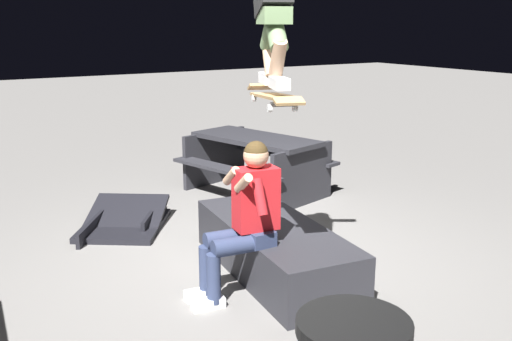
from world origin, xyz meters
name	(u,v)px	position (x,y,z in m)	size (l,w,h in m)	color
ground_plane	(260,264)	(0.00, 0.00, 0.00)	(40.00, 40.00, 0.00)	slate
ledge_box_main	(275,249)	(-0.22, -0.01, 0.22)	(1.94, 0.75, 0.44)	#28282D
person_sitting_on_ledge	(244,214)	(-0.48, 0.45, 0.70)	(0.60, 0.77, 1.28)	#2D3856
skateboard	(273,96)	(-0.68, 0.31, 1.64)	(1.03, 0.54, 0.13)	#AD8451
kicker_ramp	(124,223)	(1.60, 0.75, 0.05)	(1.31, 1.26, 0.32)	black
picnic_table_back	(256,156)	(2.00, -1.17, 0.50)	(1.99, 1.74, 0.75)	#28282D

